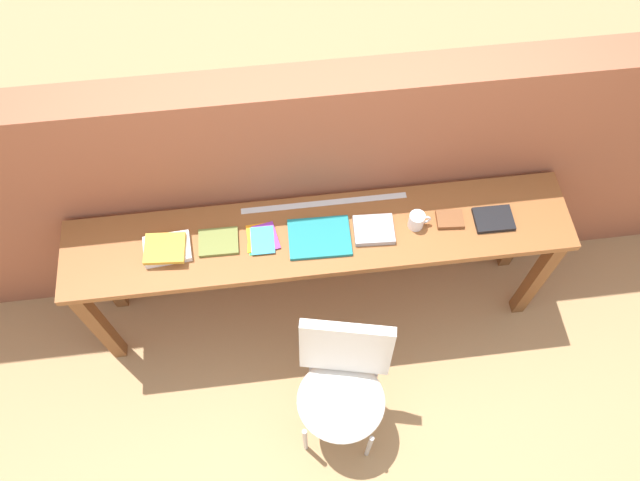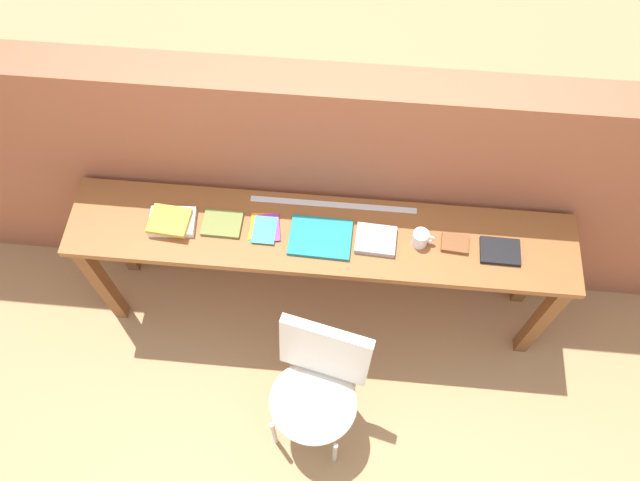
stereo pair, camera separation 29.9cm
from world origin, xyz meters
name	(u,v)px [view 2 (the right image)]	position (x,y,z in m)	size (l,w,h in m)	color
ground_plane	(316,351)	(0.00, 0.00, 0.00)	(40.00, 40.00, 0.00)	tan
brick_wall_back	(327,186)	(0.00, 0.64, 0.79)	(6.00, 0.20, 1.59)	#935138
sideboard	(321,247)	(0.00, 0.30, 0.74)	(2.50, 0.44, 0.88)	brown
chair_white_moulded	(317,385)	(0.04, -0.35, 0.53)	(0.53, 0.54, 0.89)	silver
book_stack_leftmost	(171,221)	(-0.73, 0.29, 0.91)	(0.23, 0.19, 0.06)	white
magazine_cycling	(222,224)	(-0.49, 0.31, 0.89)	(0.19, 0.15, 0.02)	olive
pamphlet_pile_colourful	(264,228)	(-0.28, 0.30, 0.89)	(0.16, 0.18, 0.01)	green
book_open_centre	(321,238)	(0.00, 0.27, 0.89)	(0.30, 0.22, 0.02)	#19757A
book_grey_hardcover	(376,240)	(0.27, 0.28, 0.90)	(0.19, 0.16, 0.03)	#9E9EA3
mug	(421,238)	(0.48, 0.29, 0.92)	(0.11, 0.08, 0.09)	white
leather_journal_brown	(455,243)	(0.65, 0.30, 0.89)	(0.13, 0.10, 0.02)	brown
book_repair_rightmost	(500,251)	(0.86, 0.27, 0.89)	(0.19, 0.14, 0.02)	black
ruler_metal_back_edge	(333,205)	(0.05, 0.47, 0.88)	(0.83, 0.03, 0.00)	silver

